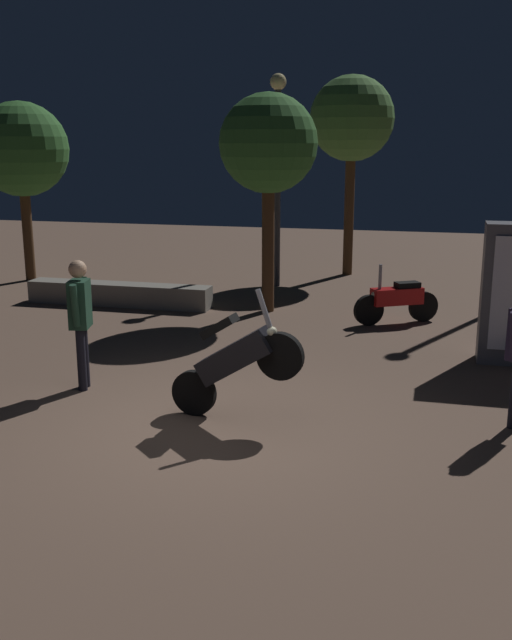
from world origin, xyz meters
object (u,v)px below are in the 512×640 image
(motorcycle_black_foreground, at_px, (235,361))
(streetlamp_near, at_px, (278,153))
(person_rider_beside, at_px, (80,313))
(motorcycle_red_parked_left, at_px, (397,300))

(motorcycle_black_foreground, relative_size, streetlamp_near, 0.35)
(streetlamp_near, bearing_deg, person_rider_beside, -97.63)
(person_rider_beside, bearing_deg, motorcycle_red_parked_left, 36.57)
(motorcycle_red_parked_left, height_order, streetlamp_near, streetlamp_near)
(person_rider_beside, relative_size, streetlamp_near, 0.37)
(motorcycle_black_foreground, bearing_deg, streetlamp_near, 105.85)
(person_rider_beside, xyz_separation_m, streetlamp_near, (1.02, 7.60, 1.95))
(streetlamp_near, bearing_deg, motorcycle_black_foreground, -81.17)
(person_rider_beside, bearing_deg, streetlamp_near, 68.79)
(motorcycle_black_foreground, distance_m, motorcycle_red_parked_left, 5.55)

